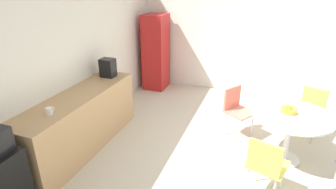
# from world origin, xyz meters

# --- Properties ---
(ground_plane) EXTENTS (6.00, 6.00, 0.00)m
(ground_plane) POSITION_xyz_m (0.00, 0.00, 0.00)
(ground_plane) COLOR beige
(wall_back) EXTENTS (6.00, 0.10, 2.60)m
(wall_back) POSITION_xyz_m (0.00, 3.00, 1.30)
(wall_back) COLOR white
(wall_back) RESTS_ON ground_plane
(wall_side_right) EXTENTS (0.10, 6.00, 2.60)m
(wall_side_right) POSITION_xyz_m (3.00, 0.00, 1.30)
(wall_side_right) COLOR white
(wall_side_right) RESTS_ON ground_plane
(counter_block) EXTENTS (2.33, 0.60, 0.90)m
(counter_block) POSITION_xyz_m (-0.29, 2.65, 0.45)
(counter_block) COLOR tan
(counter_block) RESTS_ON ground_plane
(locker_cabinet) EXTENTS (0.60, 0.50, 1.76)m
(locker_cabinet) POSITION_xyz_m (2.55, 2.55, 0.88)
(locker_cabinet) COLOR #B21E1E
(locker_cabinet) RESTS_ON ground_plane
(round_table) EXTENTS (1.10, 1.10, 0.76)m
(round_table) POSITION_xyz_m (0.43, -0.35, 0.62)
(round_table) COLOR silver
(round_table) RESTS_ON ground_plane
(chair_olive) EXTENTS (0.55, 0.55, 0.83)m
(chair_olive) POSITION_xyz_m (1.32, -0.73, 0.52)
(chair_olive) COLOR silver
(chair_olive) RESTS_ON ground_plane
(chair_coral) EXTENTS (0.58, 0.58, 0.83)m
(chair_coral) POSITION_xyz_m (0.96, 0.46, 0.52)
(chair_coral) COLOR silver
(chair_coral) RESTS_ON ground_plane
(chair_yellow) EXTENTS (0.53, 0.53, 0.83)m
(chair_yellow) POSITION_xyz_m (-0.49, -0.05, 0.52)
(chair_yellow) COLOR silver
(chair_yellow) RESTS_ON ground_plane
(fruit_bowl) EXTENTS (0.22, 0.22, 0.11)m
(fruit_bowl) POSITION_xyz_m (0.46, -0.30, 0.80)
(fruit_bowl) COLOR gold
(fruit_bowl) RESTS_ON round_table
(mug_white) EXTENTS (0.13, 0.08, 0.09)m
(mug_white) POSITION_xyz_m (-0.93, 2.57, 0.95)
(mug_white) COLOR white
(mug_white) RESTS_ON counter_block
(coffee_maker) EXTENTS (0.20, 0.24, 0.32)m
(coffee_maker) POSITION_xyz_m (0.59, 2.65, 1.06)
(coffee_maker) COLOR black
(coffee_maker) RESTS_ON counter_block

